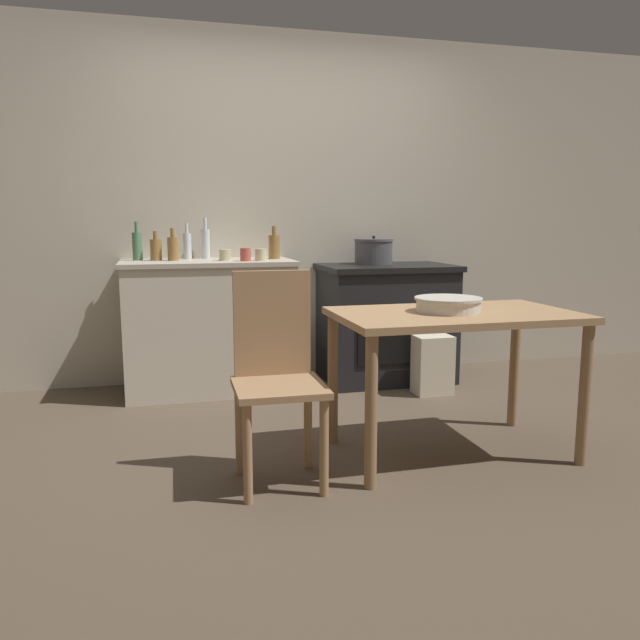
{
  "coord_description": "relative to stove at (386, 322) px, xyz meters",
  "views": [
    {
      "loc": [
        -0.94,
        -3.09,
        1.19
      ],
      "look_at": [
        0.0,
        0.48,
        0.6
      ],
      "focal_mm": 35.0,
      "sensor_mm": 36.0,
      "label": 1
    }
  ],
  "objects": [
    {
      "name": "ground_plane",
      "position": [
        -0.71,
        -1.23,
        -0.43
      ],
      "size": [
        14.0,
        14.0,
        0.0
      ],
      "primitive_type": "plane",
      "color": "brown"
    },
    {
      "name": "wall_back",
      "position": [
        -0.71,
        0.35,
        0.84
      ],
      "size": [
        8.0,
        0.07,
        2.55
      ],
      "color": "beige",
      "rests_on": "ground_plane"
    },
    {
      "name": "counter_cabinet",
      "position": [
        -1.3,
        0.02,
        0.03
      ],
      "size": [
        1.17,
        0.62,
        0.92
      ],
      "color": "beige",
      "rests_on": "ground_plane"
    },
    {
      "name": "stove",
      "position": [
        0.0,
        0.0,
        0.0
      ],
      "size": [
        0.96,
        0.67,
        0.86
      ],
      "color": "black",
      "rests_on": "ground_plane"
    },
    {
      "name": "work_table",
      "position": [
        -0.21,
        -1.52,
        0.2
      ],
      "size": [
        1.19,
        0.71,
        0.74
      ],
      "color": "#A87F56",
      "rests_on": "ground_plane"
    },
    {
      "name": "chair",
      "position": [
        -1.14,
        -1.61,
        0.08
      ],
      "size": [
        0.41,
        0.41,
        0.96
      ],
      "rotation": [
        0.0,
        0.0,
        -0.03
      ],
      "color": "#A87F56",
      "rests_on": "ground_plane"
    },
    {
      "name": "flour_sack",
      "position": [
        0.17,
        -0.47,
        -0.23
      ],
      "size": [
        0.25,
        0.18,
        0.41
      ],
      "primitive_type": "cube",
      "color": "beige",
      "rests_on": "ground_plane"
    },
    {
      "name": "stock_pot",
      "position": [
        -0.08,
        0.08,
        0.53
      ],
      "size": [
        0.29,
        0.29,
        0.21
      ],
      "color": "#4C4C51",
      "rests_on": "stove"
    },
    {
      "name": "mixing_bowl_large",
      "position": [
        -0.24,
        -1.51,
        0.34
      ],
      "size": [
        0.34,
        0.34,
        0.07
      ],
      "color": "silver",
      "rests_on": "work_table"
    },
    {
      "name": "bottle_far_left",
      "position": [
        -1.3,
        0.24,
        0.59
      ],
      "size": [
        0.06,
        0.06,
        0.29
      ],
      "color": "silver",
      "rests_on": "counter_cabinet"
    },
    {
      "name": "bottle_left",
      "position": [
        -1.53,
        0.06,
        0.57
      ],
      "size": [
        0.08,
        0.08,
        0.22
      ],
      "color": "olive",
      "rests_on": "counter_cabinet"
    },
    {
      "name": "bottle_mid_left",
      "position": [
        -0.83,
        0.07,
        0.57
      ],
      "size": [
        0.08,
        0.08,
        0.23
      ],
      "color": "olive",
      "rests_on": "counter_cabinet"
    },
    {
      "name": "bottle_center_left",
      "position": [
        -1.77,
        0.15,
        0.58
      ],
      "size": [
        0.07,
        0.07,
        0.26
      ],
      "color": "#517F5B",
      "rests_on": "counter_cabinet"
    },
    {
      "name": "bottle_center",
      "position": [
        -1.64,
        0.1,
        0.56
      ],
      "size": [
        0.08,
        0.08,
        0.2
      ],
      "color": "olive",
      "rests_on": "counter_cabinet"
    },
    {
      "name": "bottle_center_right",
      "position": [
        -1.43,
        0.21,
        0.58
      ],
      "size": [
        0.06,
        0.06,
        0.25
      ],
      "color": "silver",
      "rests_on": "counter_cabinet"
    },
    {
      "name": "cup_mid_right",
      "position": [
        -1.19,
        -0.03,
        0.52
      ],
      "size": [
        0.08,
        0.08,
        0.08
      ],
      "primitive_type": "cylinder",
      "color": "beige",
      "rests_on": "counter_cabinet"
    },
    {
      "name": "cup_right",
      "position": [
        -1.06,
        -0.12,
        0.53
      ],
      "size": [
        0.07,
        0.07,
        0.09
      ],
      "primitive_type": "cylinder",
      "color": "#B74C42",
      "rests_on": "counter_cabinet"
    },
    {
      "name": "cup_far_right",
      "position": [
        -0.95,
        -0.11,
        0.52
      ],
      "size": [
        0.08,
        0.08,
        0.08
      ],
      "primitive_type": "cylinder",
      "color": "beige",
      "rests_on": "counter_cabinet"
    }
  ]
}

